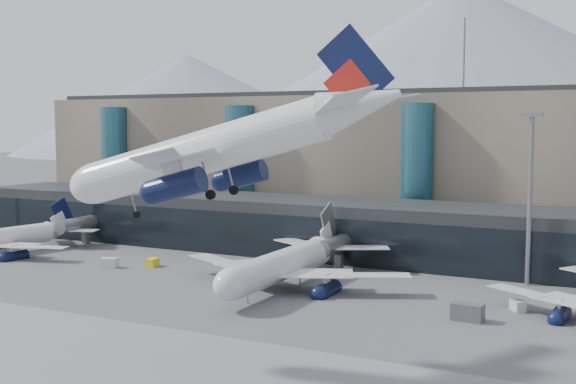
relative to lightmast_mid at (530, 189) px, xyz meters
The scene contains 14 objects.
ground 58.41m from the lightmast_mid, 122.01° to the right, with size 900.00×900.00×0.00m, color #515154.
concourse 32.94m from the lightmast_mid, 162.04° to the left, with size 170.00×27.00×10.00m.
terminal_main 69.21m from the lightmast_mid, 142.63° to the left, with size 130.00×30.00×31.00m.
teal_towers 51.97m from the lightmast_mid, 149.97° to the left, with size 116.40×19.40×46.00m.
lightmast_mid is the anchor object (origin of this frame).
hero_jet 57.38m from the lightmast_mid, 109.16° to the right, with size 35.69×36.01×11.65m.
jet_parked_left 91.84m from the lightmast_mid, behind, with size 32.75×33.17×10.71m.
jet_parked_mid 36.41m from the lightmast_mid, 153.94° to the right, with size 38.94×37.53×12.53m.
veh_a 68.36m from the lightmast_mid, 164.56° to the right, with size 2.87×1.61×1.61m, color silver.
veh_b 61.82m from the lightmast_mid, 166.73° to the right, with size 2.41×1.48×1.39m, color yellow.
veh_c 27.49m from the lightmast_mid, 98.31° to the right, with size 3.81×2.01×2.12m, color #4A4A4F.
veh_f 97.64m from the lightmast_mid, behind, with size 3.21×1.70×1.79m, color #4A4A4F.
veh_g 21.29m from the lightmast_mid, 85.57° to the right, with size 2.29×1.33×1.33m, color silver.
veh_h 44.93m from the lightmast_mid, 151.87° to the right, with size 3.70×1.95×2.04m, color yellow.
Camera 1 is at (45.74, -62.66, 23.89)m, focal length 45.00 mm.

